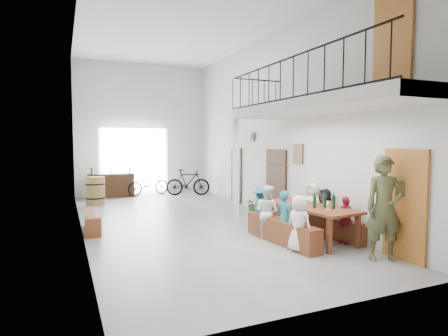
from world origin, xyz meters
name	(u,v)px	position (x,y,z in m)	size (l,w,h in m)	color
floor	(187,221)	(0.00, 0.00, 0.00)	(12.00, 12.00, 0.00)	slate
room_walls	(186,93)	(0.00, 0.00, 3.55)	(12.00, 12.00, 12.00)	silver
gateway_portal	(134,162)	(-0.40, 5.94, 1.40)	(2.80, 0.08, 2.80)	white
right_wall_decor	(308,161)	(2.70, -1.87, 1.74)	(0.07, 8.28, 5.07)	#975A20
balcony	(316,108)	(1.98, -3.13, 2.96)	(1.52, 5.62, 4.00)	silver
tasting_table	(309,209)	(1.96, -2.95, 0.71)	(1.26, 2.51, 0.79)	brown
bench_inner	(282,231)	(1.24, -2.96, 0.26)	(0.36, 2.25, 0.52)	brown
bench_wall	(327,227)	(2.51, -2.92, 0.24)	(0.27, 2.11, 0.48)	brown
tableware	(319,200)	(2.07, -3.17, 0.93)	(0.48, 1.38, 0.35)	black
side_bench	(93,222)	(-2.50, -0.10, 0.23)	(0.36, 1.65, 0.46)	brown
oak_barrel	(95,191)	(-2.12, 3.99, 0.49)	(0.67, 0.67, 0.99)	olive
serving_counter	(111,186)	(-1.38, 5.65, 0.47)	(1.78, 0.50, 0.94)	#33200F
counter_bottles	(111,170)	(-1.38, 5.66, 1.08)	(1.54, 0.12, 0.28)	black
guest_left_a	(299,224)	(1.22, -3.65, 0.58)	(0.56, 0.37, 1.15)	white
guest_left_b	(285,217)	(1.24, -3.07, 0.59)	(0.43, 0.28, 1.18)	#226774
guest_left_c	(267,212)	(1.16, -2.47, 0.62)	(0.60, 0.47, 1.24)	white
guest_left_d	(261,209)	(1.29, -1.96, 0.58)	(0.75, 0.43, 1.16)	#226774
guest_right_a	(345,220)	(2.50, -3.53, 0.52)	(0.61, 0.26, 1.05)	#B41E34
guest_right_b	(324,212)	(2.49, -2.84, 0.57)	(1.05, 0.33, 1.13)	black
guest_right_c	(312,206)	(2.61, -2.22, 0.60)	(0.59, 0.38, 1.21)	white
host_standing	(384,208)	(2.38, -4.72, 0.99)	(0.72, 0.47, 1.98)	#464929
potted_plant	(252,204)	(2.45, 0.74, 0.23)	(0.41, 0.36, 0.46)	#1C4619
bicycle_near	(148,184)	(0.11, 5.60, 0.48)	(0.63, 1.82, 0.96)	black
bicycle_far	(188,183)	(1.60, 4.86, 0.54)	(0.51, 1.81, 1.09)	black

